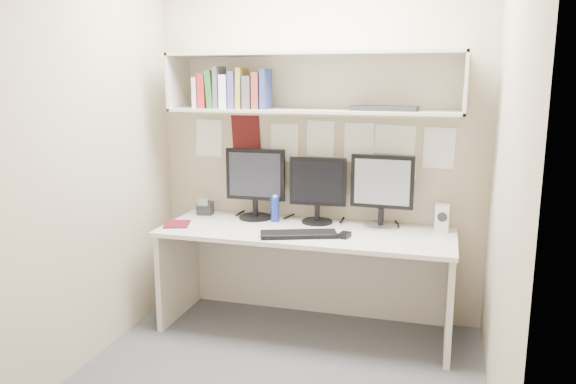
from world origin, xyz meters
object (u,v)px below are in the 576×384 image
(monitor_right, at_px, (382,189))
(speaker, at_px, (442,218))
(monitor_center, at_px, (318,188))
(desk_phone, at_px, (205,208))
(desk, at_px, (305,280))
(keyboard, at_px, (299,234))
(monitor_left, at_px, (255,181))
(maroon_notebook, at_px, (177,224))

(monitor_right, xyz_separation_m, speaker, (0.41, -0.00, -0.18))
(monitor_center, height_order, desk_phone, monitor_center)
(desk, distance_m, speaker, 1.03)
(keyboard, bearing_deg, desk_phone, 135.58)
(monitor_left, distance_m, keyboard, 0.63)
(monitor_center, xyz_separation_m, speaker, (0.86, -0.00, -0.16))
(monitor_right, relative_size, keyboard, 1.01)
(monitor_center, distance_m, monitor_right, 0.45)
(monitor_left, bearing_deg, monitor_right, -1.36)
(speaker, xyz_separation_m, desk_phone, (-1.74, 0.00, -0.04))
(maroon_notebook, bearing_deg, desk, -11.02)
(monitor_left, relative_size, keyboard, 1.03)
(monitor_center, distance_m, keyboard, 0.45)
(desk, distance_m, keyboard, 0.41)
(keyboard, xyz_separation_m, maroon_notebook, (-0.90, 0.04, -0.01))
(keyboard, xyz_separation_m, desk_phone, (-0.83, 0.38, 0.04))
(monitor_right, bearing_deg, monitor_center, -177.76)
(monitor_right, xyz_separation_m, desk_phone, (-1.33, -0.00, -0.22))
(monitor_right, bearing_deg, monitor_left, -177.74)
(keyboard, relative_size, maroon_notebook, 2.42)
(maroon_notebook, distance_m, desk_phone, 0.35)
(keyboard, distance_m, desk_phone, 0.92)
(monitor_left, distance_m, desk_phone, 0.46)
(monitor_center, bearing_deg, keyboard, -99.46)
(monitor_right, bearing_deg, maroon_notebook, -164.09)
(speaker, xyz_separation_m, maroon_notebook, (-1.81, -0.34, -0.09))
(speaker, distance_m, maroon_notebook, 1.84)
(monitor_center, xyz_separation_m, desk_phone, (-0.87, -0.00, -0.20))
(monitor_right, height_order, keyboard, monitor_right)
(desk, relative_size, maroon_notebook, 9.69)
(monitor_left, xyz_separation_m, desk_phone, (-0.41, -0.00, -0.22))
(monitor_right, height_order, maroon_notebook, monitor_right)
(maroon_notebook, bearing_deg, monitor_left, 17.09)
(monitor_center, relative_size, desk_phone, 3.55)
(keyboard, distance_m, speaker, 0.98)
(monitor_right, relative_size, maroon_notebook, 2.44)
(monitor_left, height_order, desk_phone, monitor_left)
(monitor_left, height_order, monitor_right, monitor_left)
(desk, bearing_deg, monitor_left, 153.33)
(desk, xyz_separation_m, desk_phone, (-0.84, 0.22, 0.42))
(monitor_left, xyz_separation_m, keyboard, (0.43, -0.38, -0.26))
(monitor_left, relative_size, monitor_right, 1.02)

